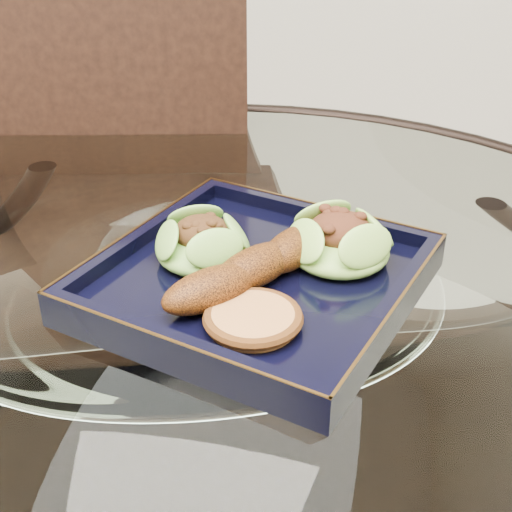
# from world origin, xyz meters

# --- Properties ---
(dining_table) EXTENTS (1.13, 1.13, 0.77)m
(dining_table) POSITION_xyz_m (-0.00, -0.00, 0.60)
(dining_table) COLOR white
(dining_table) RESTS_ON ground
(dining_chair) EXTENTS (0.52, 0.52, 1.01)m
(dining_chair) POSITION_xyz_m (-0.22, 0.29, 0.56)
(dining_chair) COLOR #311A10
(dining_chair) RESTS_ON ground
(navy_plate) EXTENTS (0.34, 0.34, 0.02)m
(navy_plate) POSITION_xyz_m (0.05, 0.04, 0.77)
(navy_plate) COLOR black
(navy_plate) RESTS_ON dining_table
(lettuce_wrap_left) EXTENTS (0.09, 0.09, 0.03)m
(lettuce_wrap_left) POSITION_xyz_m (-0.00, 0.05, 0.80)
(lettuce_wrap_left) COLOR #52932A
(lettuce_wrap_left) RESTS_ON navy_plate
(lettuce_wrap_right) EXTENTS (0.11, 0.11, 0.03)m
(lettuce_wrap_right) POSITION_xyz_m (0.12, 0.08, 0.80)
(lettuce_wrap_right) COLOR #569F2E
(lettuce_wrap_right) RESTS_ON navy_plate
(roasted_plantain) EXTENTS (0.14, 0.17, 0.03)m
(roasted_plantain) POSITION_xyz_m (0.05, 0.02, 0.80)
(roasted_plantain) COLOR #642F0A
(roasted_plantain) RESTS_ON navy_plate
(crumb_patty) EXTENTS (0.08, 0.08, 0.01)m
(crumb_patty) POSITION_xyz_m (0.06, -0.04, 0.79)
(crumb_patty) COLOR #C57A41
(crumb_patty) RESTS_ON navy_plate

